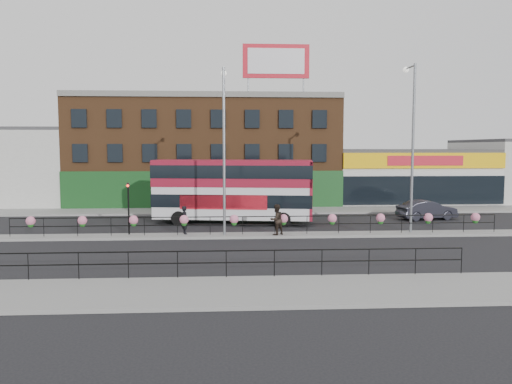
{
  "coord_description": "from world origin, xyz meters",
  "views": [
    {
      "loc": [
        -1.95,
        -30.4,
        5.51
      ],
      "look_at": [
        0.0,
        3.0,
        2.5
      ],
      "focal_mm": 35.0,
      "sensor_mm": 36.0,
      "label": 1
    }
  ],
  "objects": [
    {
      "name": "lamp_column_west",
      "position": [
        -2.12,
        0.09,
        6.17
      ],
      "size": [
        0.36,
        1.78,
        10.15
      ],
      "color": "slate",
      "rests_on": "median"
    },
    {
      "name": "south_pavement",
      "position": [
        0.0,
        -12.0,
        0.07
      ],
      "size": [
        60.0,
        4.0,
        0.15
      ],
      "primitive_type": "cube",
      "color": "gray",
      "rests_on": "ground"
    },
    {
      "name": "brick_building",
      "position": [
        -4.0,
        19.96,
        5.13
      ],
      "size": [
        25.0,
        12.21,
        10.3
      ],
      "color": "brown",
      "rests_on": "ground"
    },
    {
      "name": "median_railing",
      "position": [
        -0.0,
        0.0,
        1.05
      ],
      "size": [
        30.04,
        0.56,
        1.23
      ],
      "color": "black",
      "rests_on": "median"
    },
    {
      "name": "traffic_light_median",
      "position": [
        -8.0,
        0.39,
        2.47
      ],
      "size": [
        0.15,
        0.28,
        3.65
      ],
      "color": "black",
      "rests_on": "median"
    },
    {
      "name": "supermarket",
      "position": [
        16.0,
        19.9,
        2.65
      ],
      "size": [
        15.0,
        12.25,
        5.3
      ],
      "color": "silver",
      "rests_on": "ground"
    },
    {
      "name": "warehouse_west",
      "position": [
        -24.25,
        20.0,
        3.65
      ],
      "size": [
        15.5,
        12.0,
        7.3
      ],
      "color": "#BABAB4",
      "rests_on": "ground"
    },
    {
      "name": "ground",
      "position": [
        0.0,
        0.0,
        0.0
      ],
      "size": [
        120.0,
        120.0,
        0.0
      ],
      "primitive_type": "plane",
      "color": "black",
      "rests_on": "ground"
    },
    {
      "name": "south_railing",
      "position": [
        -2.0,
        -10.1,
        0.96
      ],
      "size": [
        20.04,
        0.05,
        1.12
      ],
      "color": "black",
      "rests_on": "south_pavement"
    },
    {
      "name": "car",
      "position": [
        13.28,
        6.52,
        0.74
      ],
      "size": [
        3.23,
        5.08,
        1.48
      ],
      "primitive_type": "imported",
      "rotation": [
        0.0,
        0.0,
        1.76
      ],
      "color": "#24252E",
      "rests_on": "ground"
    },
    {
      "name": "median",
      "position": [
        0.0,
        0.0,
        0.07
      ],
      "size": [
        60.0,
        1.6,
        0.15
      ],
      "primitive_type": "cube",
      "color": "gray",
      "rests_on": "ground"
    },
    {
      "name": "yellow_line_outer",
      "position": [
        0.0,
        -9.88,
        0.01
      ],
      "size": [
        60.0,
        0.1,
        0.01
      ],
      "primitive_type": "cube",
      "color": "gold",
      "rests_on": "ground"
    },
    {
      "name": "pedestrian_a",
      "position": [
        -4.56,
        0.36,
        1.02
      ],
      "size": [
        0.89,
        0.81,
        1.74
      ],
      "primitive_type": "imported",
      "rotation": [
        0.0,
        0.0,
        1.91
      ],
      "color": "black",
      "rests_on": "median"
    },
    {
      "name": "yellow_line_inner",
      "position": [
        0.0,
        -9.7,
        0.01
      ],
      "size": [
        60.0,
        0.1,
        0.01
      ],
      "primitive_type": "cube",
      "color": "gold",
      "rests_on": "ground"
    },
    {
      "name": "double_decker_bus",
      "position": [
        -1.48,
        5.4,
        2.83
      ],
      "size": [
        11.64,
        4.29,
        4.6
      ],
      "color": "silver",
      "rests_on": "ground"
    },
    {
      "name": "pedestrian_b",
      "position": [
        1.06,
        -0.3,
        1.09
      ],
      "size": [
        1.58,
        1.57,
        1.88
      ],
      "primitive_type": "imported",
      "rotation": [
        0.0,
        0.0,
        3.74
      ],
      "color": "black",
      "rests_on": "median"
    },
    {
      "name": "north_pavement",
      "position": [
        0.0,
        12.0,
        0.07
      ],
      "size": [
        60.0,
        4.0,
        0.15
      ],
      "primitive_type": "cube",
      "color": "gray",
      "rests_on": "ground"
    },
    {
      "name": "lamp_column_east",
      "position": [
        9.63,
        0.42,
        6.39
      ],
      "size": [
        0.38,
        1.85,
        10.53
      ],
      "color": "slate",
      "rests_on": "median"
    },
    {
      "name": "billboard",
      "position": [
        2.5,
        14.99,
        13.18
      ],
      "size": [
        6.0,
        0.29,
        4.4
      ],
      "color": "red",
      "rests_on": "brick_building"
    }
  ]
}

